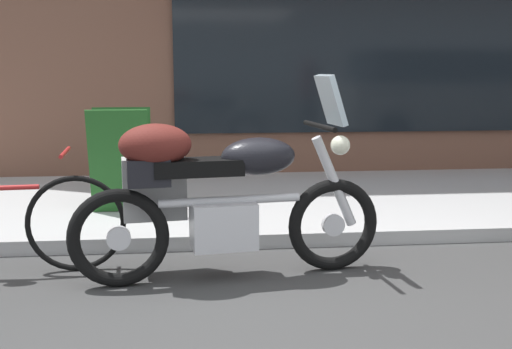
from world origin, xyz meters
name	(u,v)px	position (x,y,z in m)	size (l,w,h in m)	color
ground_plane	(289,311)	(0.00, 0.00, 0.00)	(80.00, 80.00, 0.00)	#3A3A3A
touring_motorcycle	(211,192)	(-0.45, 0.65, 0.61)	(2.19, 0.65, 1.41)	black
sandwich_board_sign	(121,160)	(-1.25, 2.27, 0.61)	(0.55, 0.42, 0.97)	#1E511E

